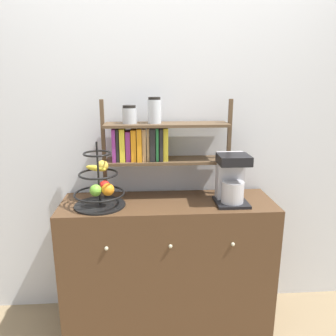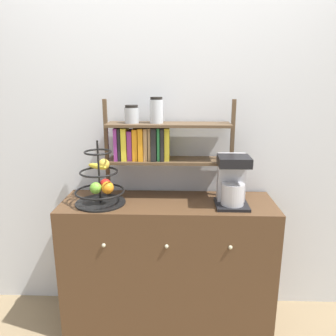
{
  "view_description": "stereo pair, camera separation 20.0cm",
  "coord_description": "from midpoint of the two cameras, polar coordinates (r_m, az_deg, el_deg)",
  "views": [
    {
      "loc": [
        -0.13,
        -1.75,
        1.64
      ],
      "look_at": [
        0.0,
        0.22,
        1.12
      ],
      "focal_mm": 35.0,
      "sensor_mm": 36.0,
      "label": 1
    },
    {
      "loc": [
        0.07,
        -1.75,
        1.64
      ],
      "look_at": [
        0.0,
        0.22,
        1.12
      ],
      "focal_mm": 35.0,
      "sensor_mm": 36.0,
      "label": 2
    }
  ],
  "objects": [
    {
      "name": "fruit_stand",
      "position": [
        2.06,
        -8.94,
        -2.83
      ],
      "size": [
        0.31,
        0.31,
        0.4
      ],
      "color": "black",
      "rests_on": "sideboard"
    },
    {
      "name": "sideboard",
      "position": [
        2.3,
        2.57,
        -16.39
      ],
      "size": [
        1.36,
        0.45,
        0.89
      ],
      "color": "#4C331E",
      "rests_on": "ground_plane"
    },
    {
      "name": "coffee_maker",
      "position": [
        2.06,
        13.85,
        -2.24
      ],
      "size": [
        0.2,
        0.22,
        0.32
      ],
      "color": "black",
      "rests_on": "sideboard"
    },
    {
      "name": "shelf_hutch",
      "position": [
        2.12,
        -0.05,
        4.88
      ],
      "size": [
        0.84,
        0.2,
        0.65
      ],
      "color": "brown",
      "rests_on": "sideboard"
    },
    {
      "name": "wall_back",
      "position": [
        2.26,
        2.75,
        6.15
      ],
      "size": [
        7.0,
        0.05,
        2.6
      ],
      "primitive_type": "cube",
      "color": "silver",
      "rests_on": "ground_plane"
    }
  ]
}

